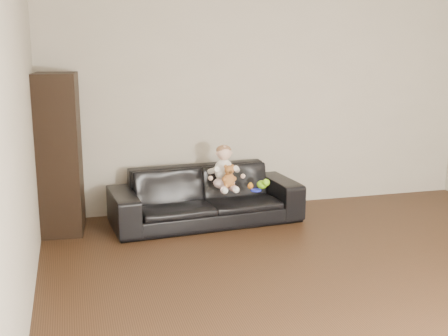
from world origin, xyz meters
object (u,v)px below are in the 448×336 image
object	(u,v)px
teddy_bear	(229,176)
toy_rattle	(250,186)
toy_blue_disc	(256,190)
toy_green	(262,185)
cabinet	(60,154)
sofa	(206,196)
baby	(224,170)

from	to	relation	value
teddy_bear	toy_rattle	distance (m)	0.29
teddy_bear	toy_blue_disc	xyz separation A→B (m)	(0.28, -0.02, -0.16)
toy_blue_disc	toy_green	bearing A→B (deg)	37.37
cabinet	toy_green	bearing A→B (deg)	-3.59
sofa	teddy_bear	world-z (taller)	teddy_bear
cabinet	toy_green	size ratio (longest dim) A/B	12.39
toy_green	toy_blue_disc	size ratio (longest dim) A/B	1.15
sofa	teddy_bear	bearing A→B (deg)	-57.99
toy_green	toy_rattle	xyz separation A→B (m)	(-0.12, 0.02, -0.01)
sofa	toy_green	xyz separation A→B (m)	(0.55, -0.21, 0.14)
teddy_bear	baby	bearing A→B (deg)	96.86
teddy_bear	toy_green	size ratio (longest dim) A/B	1.82
cabinet	baby	bearing A→B (deg)	-2.19
baby	toy_green	bearing A→B (deg)	-12.15
sofa	teddy_bear	distance (m)	0.40
toy_rattle	baby	bearing A→B (deg)	162.78
teddy_bear	toy_blue_disc	world-z (taller)	teddy_bear
sofa	toy_blue_disc	bearing A→B (deg)	-34.78
sofa	toy_rattle	size ratio (longest dim) A/B	32.19
sofa	cabinet	world-z (taller)	cabinet
sofa	toy_green	size ratio (longest dim) A/B	15.43
toy_green	toy_blue_disc	world-z (taller)	toy_green
teddy_bear	toy_blue_disc	distance (m)	0.32
baby	toy_rattle	xyz separation A→B (m)	(0.26, -0.08, -0.17)
baby	sofa	bearing A→B (deg)	150.68
sofa	baby	bearing A→B (deg)	-36.26
cabinet	toy_rattle	xyz separation A→B (m)	(1.89, -0.29, -0.38)
sofa	baby	distance (m)	0.36
sofa	cabinet	bearing A→B (deg)	171.49
sofa	baby	xyz separation A→B (m)	(0.17, -0.11, 0.29)
teddy_bear	toy_green	bearing A→B (deg)	9.37
sofa	toy_rattle	distance (m)	0.49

